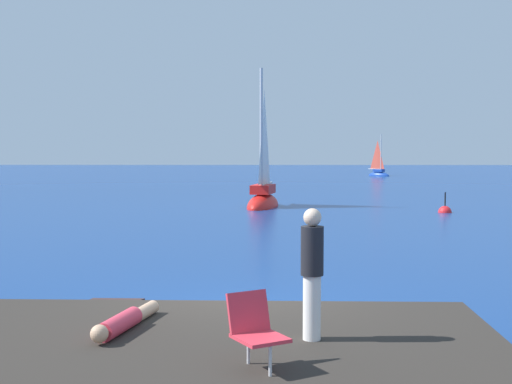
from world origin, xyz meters
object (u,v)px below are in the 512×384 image
at_px(sailboat_far, 379,173).
at_px(beach_chair, 255,327).
at_px(sailboat_near, 263,199).
at_px(marker_buoy, 445,212).
at_px(person_standing, 312,270).
at_px(person_sunbather, 124,322).

bearing_deg(sailboat_far, beach_chair, -56.88).
distance_m(sailboat_near, marker_buoy, 8.00).
bearing_deg(sailboat_near, person_standing, 14.10).
height_order(person_standing, beach_chair, person_standing).
xyz_separation_m(person_standing, marker_buoy, (7.04, 20.76, -1.37)).
height_order(sailboat_far, marker_buoy, sailboat_far).
bearing_deg(person_sunbather, beach_chair, -116.96).
relative_size(person_sunbather, person_standing, 1.07).
bearing_deg(person_standing, sailboat_near, -155.89).
height_order(sailboat_near, person_standing, sailboat_near).
distance_m(person_standing, beach_chair, 1.34).
bearing_deg(person_standing, sailboat_far, -167.61).
xyz_separation_m(sailboat_near, marker_buoy, (7.62, -2.41, -0.36)).
distance_m(person_sunbather, marker_buoy, 22.45).
bearing_deg(sailboat_near, beach_chair, 12.41).
height_order(person_sunbather, marker_buoy, marker_buoy).
relative_size(sailboat_far, person_standing, 2.47).
distance_m(person_sunbather, person_standing, 2.54).
height_order(person_sunbather, person_standing, person_standing).
height_order(sailboat_near, marker_buoy, sailboat_near).
bearing_deg(sailboat_near, sailboat_far, 173.77).
xyz_separation_m(person_sunbather, person_standing, (2.39, -0.39, 0.75)).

